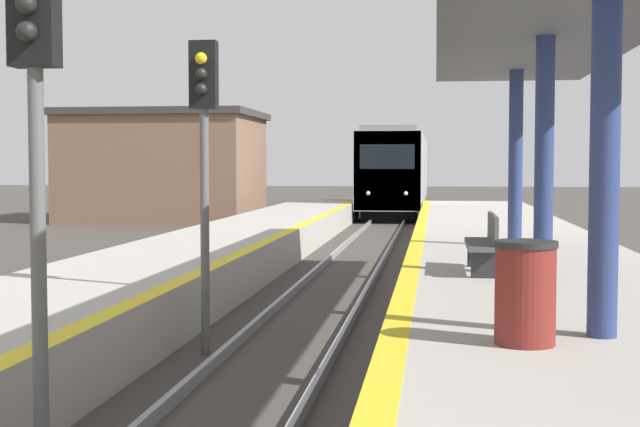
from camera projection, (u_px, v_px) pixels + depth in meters
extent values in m
cube|color=black|center=(399.00, 205.00, 49.62)|extent=(2.46, 21.54, 0.55)
cube|color=#99999E|center=(399.00, 169.00, 49.51)|extent=(2.90, 23.93, 3.45)
cube|color=gold|center=(387.00, 171.00, 37.74)|extent=(2.84, 0.16, 3.38)
cube|color=black|center=(387.00, 157.00, 37.65)|extent=(2.32, 0.06, 1.04)
cube|color=slate|center=(399.00, 136.00, 49.41)|extent=(2.46, 22.74, 0.24)
sphere|color=white|center=(368.00, 193.00, 37.84)|extent=(0.18, 0.18, 0.18)
sphere|color=white|center=(406.00, 193.00, 37.63)|extent=(0.18, 0.18, 0.18)
cylinder|color=#595959|center=(39.00, 284.00, 6.85)|extent=(0.12, 0.12, 3.32)
cube|color=black|center=(34.00, 8.00, 6.74)|extent=(0.36, 0.20, 0.90)
sphere|color=black|center=(26.00, 4.00, 6.60)|extent=(0.16, 0.16, 0.16)
sphere|color=black|center=(27.00, 32.00, 6.62)|extent=(0.16, 0.16, 0.16)
cylinder|color=#595959|center=(205.00, 233.00, 11.97)|extent=(0.12, 0.12, 3.32)
cube|color=black|center=(204.00, 75.00, 11.85)|extent=(0.36, 0.20, 0.90)
sphere|color=yellow|center=(201.00, 58.00, 11.71)|extent=(0.16, 0.16, 0.16)
sphere|color=black|center=(201.00, 74.00, 11.72)|extent=(0.16, 0.16, 0.16)
sphere|color=black|center=(201.00, 89.00, 11.73)|extent=(0.16, 0.16, 0.16)
cylinder|color=navy|center=(605.00, 152.00, 8.72)|extent=(0.29, 0.29, 3.65)
cylinder|color=navy|center=(544.00, 156.00, 13.61)|extent=(0.29, 0.29, 3.65)
cylinder|color=navy|center=(516.00, 158.00, 18.50)|extent=(0.29, 0.29, 3.65)
cube|color=#515156|center=(570.00, 0.00, 11.06)|extent=(3.30, 19.75, 0.20)
cylinder|color=maroon|center=(525.00, 296.00, 8.42)|extent=(0.57, 0.57, 0.93)
cylinder|color=#262626|center=(526.00, 244.00, 8.39)|extent=(0.60, 0.60, 0.06)
cube|color=#4C4C51|center=(480.00, 244.00, 14.05)|extent=(0.44, 1.86, 0.08)
cube|color=#4C4C51|center=(493.00, 228.00, 14.01)|extent=(0.06, 1.86, 0.44)
cube|color=#262628|center=(483.00, 265.00, 13.33)|extent=(0.35, 0.08, 0.40)
cube|color=#262628|center=(478.00, 255.00, 14.80)|extent=(0.35, 0.08, 0.40)
cube|color=brown|center=(165.00, 170.00, 40.08)|extent=(8.08, 6.52, 4.64)
cube|color=#383333|center=(164.00, 115.00, 39.95)|extent=(8.48, 6.85, 0.30)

